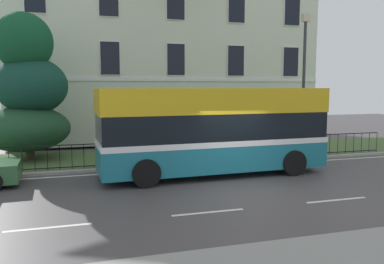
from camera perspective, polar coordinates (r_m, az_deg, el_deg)
The scene contains 6 objects.
ground_plane at distance 13.68m, azimuth 6.73°, elevation -7.53°, with size 60.00×56.00×0.18m.
georgian_townhouse at distance 26.66m, azimuth -4.85°, elevation 12.23°, with size 18.37×9.32×11.54m.
iron_verge_railing at distance 16.83m, azimuth 2.43°, elevation -2.58°, with size 17.60×0.04×0.97m.
evergreen_tree at distance 18.59m, azimuth -22.91°, elevation 5.01°, with size 3.81×3.81×6.37m.
single_decker_bus at distance 14.74m, azimuth 3.07°, elevation 0.37°, with size 8.63×2.86×3.26m.
street_lamp_post at distance 19.33m, azimuth 16.01°, elevation 8.06°, with size 0.36×0.24×6.55m.
Camera 1 is at (-5.26, -11.31, 3.33)m, focal length 36.54 mm.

